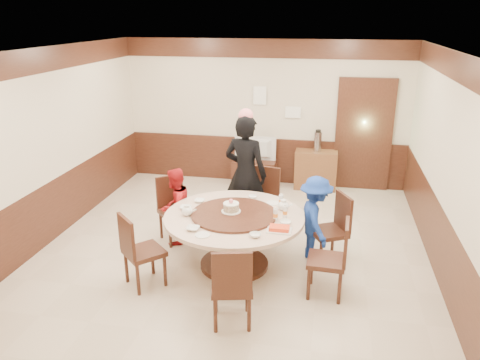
% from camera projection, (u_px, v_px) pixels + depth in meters
% --- Properties ---
extents(room, '(6.00, 6.04, 2.84)m').
position_uv_depth(room, '(234.00, 179.00, 6.47)').
color(room, beige).
rests_on(room, ground).
extents(banquet_table, '(1.84, 1.84, 0.78)m').
position_uv_depth(banquet_table, '(234.00, 230.00, 6.18)').
color(banquet_table, '#3D1D13').
rests_on(banquet_table, ground).
extents(chair_0, '(0.60, 0.59, 0.97)m').
position_uv_depth(chair_0, '(329.00, 241.00, 6.38)').
color(chair_0, '#3D1D13').
rests_on(chair_0, ground).
extents(chair_1, '(0.51, 0.52, 0.97)m').
position_uv_depth(chair_1, '(263.00, 210.00, 7.39)').
color(chair_1, '#3D1D13').
rests_on(chair_1, ground).
extents(chair_2, '(0.62, 0.62, 0.97)m').
position_uv_depth(chair_2, '(176.00, 221.00, 7.01)').
color(chair_2, '#3D1D13').
rests_on(chair_2, ground).
extents(chair_3, '(0.62, 0.62, 0.97)m').
position_uv_depth(chair_3, '(143.00, 263.00, 5.83)').
color(chair_3, '#3D1D13').
rests_on(chair_3, ground).
extents(chair_4, '(0.53, 0.54, 0.97)m').
position_uv_depth(chair_4, '(232.00, 299.00, 5.09)').
color(chair_4, '#3D1D13').
rests_on(chair_4, ground).
extents(chair_5, '(0.47, 0.46, 0.97)m').
position_uv_depth(chair_5, '(327.00, 272.00, 5.63)').
color(chair_5, '#3D1D13').
rests_on(chair_5, ground).
extents(person_standing, '(0.76, 0.58, 1.85)m').
position_uv_depth(person_standing, '(246.00, 174.00, 7.14)').
color(person_standing, black).
rests_on(person_standing, ground).
extents(person_red, '(0.60, 0.68, 1.15)m').
position_uv_depth(person_red, '(175.00, 206.00, 6.84)').
color(person_red, '#B4181B').
rests_on(person_red, ground).
extents(person_blue, '(0.66, 0.88, 1.22)m').
position_uv_depth(person_blue, '(315.00, 220.00, 6.32)').
color(person_blue, navy).
rests_on(person_blue, ground).
extents(birthday_cake, '(0.26, 0.26, 0.18)m').
position_uv_depth(birthday_cake, '(231.00, 207.00, 6.13)').
color(birthday_cake, white).
rests_on(birthday_cake, banquet_table).
extents(teapot_left, '(0.17, 0.15, 0.13)m').
position_uv_depth(teapot_left, '(187.00, 211.00, 6.09)').
color(teapot_left, white).
rests_on(teapot_left, banquet_table).
extents(teapot_right, '(0.17, 0.15, 0.13)m').
position_uv_depth(teapot_right, '(283.00, 206.00, 6.26)').
color(teapot_right, white).
rests_on(teapot_right, banquet_table).
extents(bowl_0, '(0.14, 0.14, 0.04)m').
position_uv_depth(bowl_0, '(200.00, 201.00, 6.54)').
color(bowl_0, white).
rests_on(bowl_0, banquet_table).
extents(bowl_1, '(0.14, 0.14, 0.04)m').
position_uv_depth(bowl_1, '(255.00, 235.00, 5.51)').
color(bowl_1, white).
rests_on(bowl_1, banquet_table).
extents(bowl_2, '(0.16, 0.16, 0.04)m').
position_uv_depth(bowl_2, '(193.00, 228.00, 5.69)').
color(bowl_2, white).
rests_on(bowl_2, banquet_table).
extents(bowl_3, '(0.15, 0.15, 0.05)m').
position_uv_depth(bowl_3, '(285.00, 223.00, 5.84)').
color(bowl_3, white).
rests_on(bowl_3, banquet_table).
extents(bowl_4, '(0.16, 0.16, 0.04)m').
position_uv_depth(bowl_4, '(185.00, 208.00, 6.30)').
color(bowl_4, white).
rests_on(bowl_4, banquet_table).
extents(bowl_5, '(0.12, 0.12, 0.04)m').
position_uv_depth(bowl_5, '(253.00, 197.00, 6.66)').
color(bowl_5, white).
rests_on(bowl_5, banquet_table).
extents(saucer_near, '(0.18, 0.18, 0.01)m').
position_uv_depth(saucer_near, '(202.00, 235.00, 5.55)').
color(saucer_near, white).
rests_on(saucer_near, banquet_table).
extents(saucer_far, '(0.18, 0.18, 0.01)m').
position_uv_depth(saucer_far, '(273.00, 203.00, 6.49)').
color(saucer_far, white).
rests_on(saucer_far, banquet_table).
extents(shrimp_platter, '(0.30, 0.20, 0.06)m').
position_uv_depth(shrimp_platter, '(279.00, 229.00, 5.65)').
color(shrimp_platter, white).
rests_on(shrimp_platter, banquet_table).
extents(bottle_0, '(0.06, 0.06, 0.16)m').
position_uv_depth(bottle_0, '(275.00, 214.00, 5.94)').
color(bottle_0, white).
rests_on(bottle_0, banquet_table).
extents(bottle_1, '(0.06, 0.06, 0.16)m').
position_uv_depth(bottle_1, '(285.00, 212.00, 6.02)').
color(bottle_1, white).
rests_on(bottle_1, banquet_table).
extents(bottle_2, '(0.06, 0.06, 0.16)m').
position_uv_depth(bottle_2, '(281.00, 201.00, 6.38)').
color(bottle_2, white).
rests_on(bottle_2, banquet_table).
extents(tv_stand, '(0.85, 0.45, 0.50)m').
position_uv_depth(tv_stand, '(254.00, 173.00, 9.31)').
color(tv_stand, '#3D1D13').
rests_on(tv_stand, ground).
extents(television, '(0.82, 0.11, 0.47)m').
position_uv_depth(television, '(255.00, 149.00, 9.15)').
color(television, gray).
rests_on(television, tv_stand).
extents(side_cabinet, '(0.80, 0.40, 0.75)m').
position_uv_depth(side_cabinet, '(316.00, 170.00, 9.08)').
color(side_cabinet, brown).
rests_on(side_cabinet, ground).
extents(thermos, '(0.15, 0.15, 0.38)m').
position_uv_depth(thermos, '(318.00, 142.00, 8.89)').
color(thermos, silver).
rests_on(thermos, side_cabinet).
extents(notice_left, '(0.25, 0.00, 0.35)m').
position_uv_depth(notice_left, '(260.00, 96.00, 8.98)').
color(notice_left, white).
rests_on(notice_left, room).
extents(notice_right, '(0.30, 0.00, 0.22)m').
position_uv_depth(notice_right, '(293.00, 112.00, 8.97)').
color(notice_right, white).
rests_on(notice_right, room).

